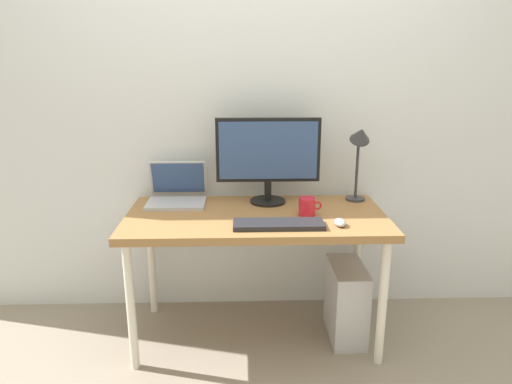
{
  "coord_description": "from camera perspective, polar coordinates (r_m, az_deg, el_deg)",
  "views": [
    {
      "loc": [
        -0.07,
        -2.34,
        1.51
      ],
      "look_at": [
        0.0,
        0.0,
        0.84
      ],
      "focal_mm": 33.13,
      "sensor_mm": 36.0,
      "label": 1
    }
  ],
  "objects": [
    {
      "name": "keyboard",
      "position": [
        2.29,
        2.74,
        -3.92
      ],
      "size": [
        0.44,
        0.14,
        0.02
      ],
      "primitive_type": "cube",
      "color": "#232328",
      "rests_on": "desk"
    },
    {
      "name": "desk",
      "position": [
        2.5,
        0.0,
        -4.09
      ],
      "size": [
        1.36,
        0.67,
        0.72
      ],
      "color": "olive",
      "rests_on": "ground_plane"
    },
    {
      "name": "ground_plane",
      "position": [
        2.79,
        0.0,
        -16.77
      ],
      "size": [
        6.0,
        6.0,
        0.0
      ],
      "primitive_type": "plane",
      "color": "gray"
    },
    {
      "name": "desk_lamp",
      "position": [
        2.67,
        12.42,
        5.42
      ],
      "size": [
        0.11,
        0.16,
        0.45
      ],
      "color": "#333338",
      "rests_on": "desk"
    },
    {
      "name": "monitor",
      "position": [
        2.6,
        1.47,
        4.48
      ],
      "size": [
        0.57,
        0.2,
        0.48
      ],
      "color": "black",
      "rests_on": "desk"
    },
    {
      "name": "laptop",
      "position": [
        2.69,
        -9.51,
        -0.06
      ],
      "size": [
        0.32,
        0.28,
        0.22
      ],
      "color": "#B2B2B7",
      "rests_on": "desk"
    },
    {
      "name": "back_wall",
      "position": [
        2.74,
        -0.26,
        11.64
      ],
      "size": [
        4.4,
        0.04,
        2.6
      ],
      "primitive_type": "cube",
      "color": "silver",
      "rests_on": "ground_plane"
    },
    {
      "name": "mouse",
      "position": [
        2.34,
        10.11,
        -3.64
      ],
      "size": [
        0.06,
        0.09,
        0.03
      ],
      "primitive_type": "ellipsoid",
      "color": "#B2B2B7",
      "rests_on": "desk"
    },
    {
      "name": "computer_tower",
      "position": [
        2.72,
        10.83,
        -12.82
      ],
      "size": [
        0.18,
        0.36,
        0.42
      ],
      "primitive_type": "cube",
      "color": "#B2B2B7",
      "rests_on": "ground_plane"
    },
    {
      "name": "coffee_mug",
      "position": [
        2.46,
        6.2,
        -1.75
      ],
      "size": [
        0.12,
        0.09,
        0.09
      ],
      "color": "red",
      "rests_on": "desk"
    }
  ]
}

